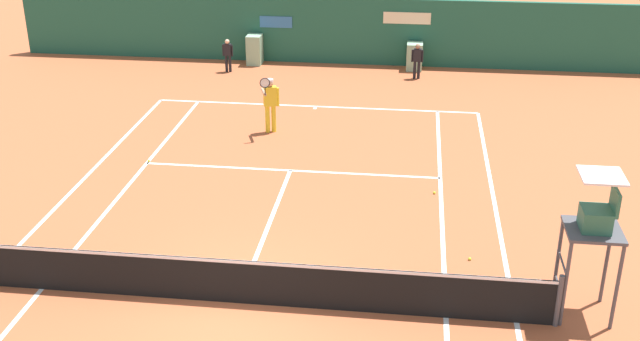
{
  "coord_description": "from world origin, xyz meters",
  "views": [
    {
      "loc": [
        3.16,
        -12.39,
        8.41
      ],
      "look_at": [
        1.02,
        4.71,
        0.8
      ],
      "focal_mm": 43.43,
      "sensor_mm": 36.0,
      "label": 1
    }
  ],
  "objects_px": {
    "umpire_chair": "(595,225)",
    "tennis_ball_mid_court": "(434,193)",
    "player_on_baseline": "(270,101)",
    "tennis_ball_near_service_line": "(470,259)",
    "ball_kid_right_post": "(228,53)",
    "ball_kid_centre_post": "(417,59)",
    "tennis_ball_by_sideline": "(149,161)"
  },
  "relations": [
    {
      "from": "player_on_baseline",
      "to": "ball_kid_centre_post",
      "type": "xyz_separation_m",
      "value": [
        4.32,
        6.09,
        -0.26
      ]
    },
    {
      "from": "ball_kid_centre_post",
      "to": "tennis_ball_by_sideline",
      "type": "height_order",
      "value": "ball_kid_centre_post"
    },
    {
      "from": "umpire_chair",
      "to": "player_on_baseline",
      "type": "xyz_separation_m",
      "value": [
        -7.59,
        8.71,
        -0.88
      ]
    },
    {
      "from": "umpire_chair",
      "to": "ball_kid_right_post",
      "type": "relative_size",
      "value": 2.3
    },
    {
      "from": "tennis_ball_mid_court",
      "to": "tennis_ball_near_service_line",
      "type": "bearing_deg",
      "value": -77.47
    },
    {
      "from": "tennis_ball_mid_court",
      "to": "ball_kid_right_post",
      "type": "bearing_deg",
      "value": 127.74
    },
    {
      "from": "player_on_baseline",
      "to": "tennis_ball_near_service_line",
      "type": "height_order",
      "value": "player_on_baseline"
    },
    {
      "from": "ball_kid_centre_post",
      "to": "tennis_ball_mid_court",
      "type": "relative_size",
      "value": 19.08
    },
    {
      "from": "player_on_baseline",
      "to": "tennis_ball_by_sideline",
      "type": "distance_m",
      "value": 4.09
    },
    {
      "from": "player_on_baseline",
      "to": "ball_kid_centre_post",
      "type": "distance_m",
      "value": 7.47
    },
    {
      "from": "player_on_baseline",
      "to": "ball_kid_centre_post",
      "type": "height_order",
      "value": "player_on_baseline"
    },
    {
      "from": "umpire_chair",
      "to": "ball_kid_right_post",
      "type": "bearing_deg",
      "value": 34.96
    },
    {
      "from": "umpire_chair",
      "to": "tennis_ball_by_sideline",
      "type": "height_order",
      "value": "umpire_chair"
    },
    {
      "from": "ball_kid_centre_post",
      "to": "player_on_baseline",
      "type": "bearing_deg",
      "value": 55.87
    },
    {
      "from": "ball_kid_right_post",
      "to": "player_on_baseline",
      "type": "bearing_deg",
      "value": 120.16
    },
    {
      "from": "umpire_chair",
      "to": "tennis_ball_mid_court",
      "type": "distance_m",
      "value": 5.93
    },
    {
      "from": "tennis_ball_mid_court",
      "to": "ball_kid_centre_post",
      "type": "bearing_deg",
      "value": 93.28
    },
    {
      "from": "ball_kid_right_post",
      "to": "tennis_ball_by_sideline",
      "type": "relative_size",
      "value": 18.37
    },
    {
      "from": "player_on_baseline",
      "to": "tennis_ball_near_service_line",
      "type": "relative_size",
      "value": 27.74
    },
    {
      "from": "umpire_chair",
      "to": "player_on_baseline",
      "type": "relative_size",
      "value": 1.52
    },
    {
      "from": "umpire_chair",
      "to": "ball_kid_right_post",
      "type": "xyz_separation_m",
      "value": [
        -10.34,
        14.79,
        -1.17
      ]
    },
    {
      "from": "ball_kid_centre_post",
      "to": "ball_kid_right_post",
      "type": "bearing_deg",
      "value": 1.21
    },
    {
      "from": "ball_kid_right_post",
      "to": "tennis_ball_mid_court",
      "type": "relative_size",
      "value": 18.37
    },
    {
      "from": "ball_kid_right_post",
      "to": "tennis_ball_near_service_line",
      "type": "relative_size",
      "value": 18.37
    },
    {
      "from": "player_on_baseline",
      "to": "umpire_chair",
      "type": "bearing_deg",
      "value": 110.81
    },
    {
      "from": "umpire_chair",
      "to": "tennis_ball_mid_court",
      "type": "bearing_deg",
      "value": 28.79
    },
    {
      "from": "ball_kid_centre_post",
      "to": "tennis_ball_mid_court",
      "type": "xyz_separation_m",
      "value": [
        0.56,
        -9.86,
        -0.71
      ]
    },
    {
      "from": "tennis_ball_near_service_line",
      "to": "tennis_ball_by_sideline",
      "type": "xyz_separation_m",
      "value": [
        -8.52,
        4.3,
        0.0
      ]
    },
    {
      "from": "tennis_ball_mid_court",
      "to": "tennis_ball_by_sideline",
      "type": "xyz_separation_m",
      "value": [
        -7.81,
        1.08,
        0.0
      ]
    },
    {
      "from": "player_on_baseline",
      "to": "ball_kid_centre_post",
      "type": "bearing_deg",
      "value": -145.6
    },
    {
      "from": "tennis_ball_near_service_line",
      "to": "tennis_ball_mid_court",
      "type": "distance_m",
      "value": 3.29
    },
    {
      "from": "player_on_baseline",
      "to": "tennis_ball_near_service_line",
      "type": "distance_m",
      "value": 9.0
    }
  ]
}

